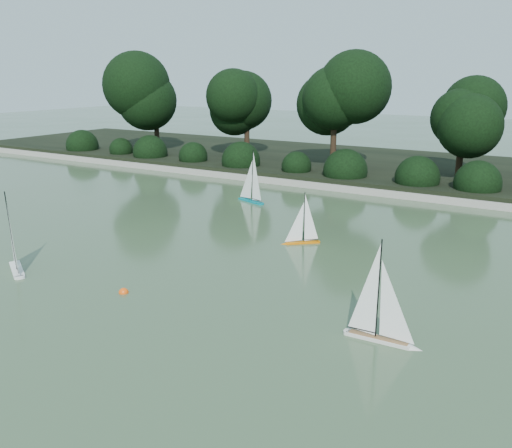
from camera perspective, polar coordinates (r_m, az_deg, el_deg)
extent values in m
plane|color=#30472A|center=(8.94, -3.79, -8.00)|extent=(80.00, 80.00, 0.00)
cube|color=gray|center=(16.75, 14.33, 2.85)|extent=(40.00, 0.35, 0.18)
cube|color=black|center=(20.53, 17.76, 4.96)|extent=(40.00, 8.00, 0.30)
cylinder|color=black|center=(24.02, -9.86, 8.29)|extent=(0.20, 0.20, 1.51)
sphere|color=black|center=(23.88, -10.06, 12.65)|extent=(2.38, 2.38, 2.38)
cylinder|color=black|center=(22.11, -0.91, 7.75)|extent=(0.20, 0.20, 1.37)
sphere|color=black|center=(21.95, -0.93, 12.14)|extent=(2.24, 2.24, 2.24)
cylinder|color=black|center=(19.42, 7.70, 7.03)|extent=(0.20, 0.20, 1.66)
sphere|color=black|center=(19.24, 7.92, 13.01)|extent=(2.66, 2.66, 2.66)
cylinder|color=black|center=(18.69, 19.62, 5.37)|extent=(0.20, 0.20, 1.26)
sphere|color=black|center=(18.52, 20.05, 10.17)|extent=(2.10, 2.10, 2.10)
sphere|color=black|center=(25.25, -16.96, 7.49)|extent=(1.10, 1.10, 1.10)
sphere|color=black|center=(23.80, -13.73, 7.28)|extent=(1.10, 1.10, 1.10)
sphere|color=black|center=(22.43, -10.09, 7.03)|extent=(1.10, 1.10, 1.10)
sphere|color=black|center=(21.17, -6.00, 6.71)|extent=(1.10, 1.10, 1.10)
sphere|color=black|center=(20.02, -1.43, 6.31)|extent=(1.10, 1.10, 1.10)
sphere|color=black|center=(19.02, 3.66, 5.81)|extent=(1.10, 1.10, 1.10)
sphere|color=black|center=(18.18, 9.25, 5.22)|extent=(1.10, 1.10, 1.10)
sphere|color=black|center=(17.53, 15.30, 4.52)|extent=(1.10, 1.10, 1.10)
sphere|color=black|center=(17.09, 21.73, 3.72)|extent=(1.10, 1.10, 1.10)
cube|color=silver|center=(11.20, -22.80, -4.10)|extent=(0.89, 0.63, 0.09)
cone|color=silver|center=(11.71, -23.06, -3.32)|extent=(0.25, 0.25, 0.19)
cylinder|color=silver|center=(10.76, -22.56, -4.84)|extent=(0.15, 0.15, 0.09)
cylinder|color=black|center=(10.95, -23.18, -0.39)|extent=(0.03, 0.03, 1.44)
cylinder|color=black|center=(10.93, -22.73, -3.99)|extent=(0.37, 0.23, 0.01)
cube|color=silver|center=(7.96, 12.15, -11.03)|extent=(0.88, 0.19, 0.09)
cone|color=silver|center=(7.84, 15.74, -11.70)|extent=(0.18, 0.18, 0.18)
cylinder|color=silver|center=(8.08, 9.15, -10.44)|extent=(0.11, 0.11, 0.09)
cube|color=olive|center=(7.93, 12.16, -10.72)|extent=(0.81, 0.15, 0.01)
cylinder|color=black|center=(7.68, 12.13, -6.11)|extent=(0.02, 0.02, 1.36)
cylinder|color=black|center=(7.98, 10.55, -10.09)|extent=(0.40, 0.02, 0.01)
cube|color=#DD6905|center=(11.99, 4.65, -1.78)|extent=(0.61, 0.55, 0.07)
cone|color=#DD6905|center=(11.90, 2.79, -1.87)|extent=(0.19, 0.19, 0.14)
cylinder|color=#DD6905|center=(12.07, 6.24, -1.69)|extent=(0.12, 0.12, 0.07)
cylinder|color=black|center=(11.85, 4.87, 0.86)|extent=(0.02, 0.02, 1.07)
cylinder|color=black|center=(12.01, 5.52, -1.39)|extent=(0.25, 0.22, 0.01)
cube|color=#006E7C|center=(15.75, -0.52, 2.40)|extent=(0.91, 0.47, 0.09)
cone|color=#006E7C|center=(16.16, -1.66, 2.72)|extent=(0.23, 0.23, 0.18)
cylinder|color=#006E7C|center=(15.41, 0.52, 2.12)|extent=(0.14, 0.14, 0.09)
cylinder|color=black|center=(15.57, -0.42, 5.05)|extent=(0.02, 0.02, 1.40)
cylinder|color=black|center=(15.54, 0.04, 2.61)|extent=(0.40, 0.15, 0.01)
sphere|color=#FB520D|center=(9.60, -13.10, -6.71)|extent=(0.16, 0.16, 0.16)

